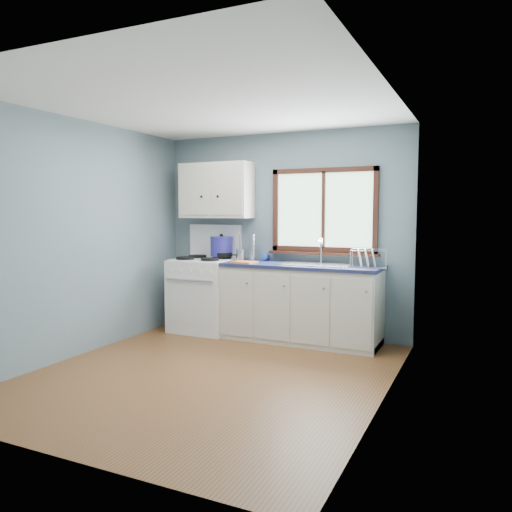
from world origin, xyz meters
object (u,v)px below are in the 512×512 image
at_px(gas_range, 204,293).
at_px(sink, 316,270).
at_px(stockpot, 221,246).
at_px(dish_rack, 368,262).
at_px(utensil_crock, 241,255).
at_px(thermos, 252,247).
at_px(skillet, 223,254).
at_px(base_cabinets, 301,307).

bearing_deg(gas_range, sink, 0.71).
distance_m(sink, stockpot, 1.35).
relative_size(sink, dish_rack, 1.90).
bearing_deg(sink, dish_rack, 2.27).
height_order(sink, utensil_crock, utensil_crock).
distance_m(sink, thermos, 0.92).
bearing_deg(skillet, stockpot, 152.11).
bearing_deg(dish_rack, sink, 172.47).
height_order(base_cabinets, thermos, thermos).
relative_size(skillet, dish_rack, 0.87).
distance_m(gas_range, skillet, 0.55).
distance_m(skillet, dish_rack, 1.89).
bearing_deg(stockpot, base_cabinets, -7.11).
height_order(gas_range, skillet, gas_range).
bearing_deg(sink, base_cabinets, 179.87).
bearing_deg(base_cabinets, skillet, 173.64).
relative_size(utensil_crock, thermos, 1.08).
relative_size(base_cabinets, stockpot, 5.79).
distance_m(base_cabinets, sink, 0.48).
height_order(base_cabinets, utensil_crock, utensil_crock).
relative_size(gas_range, skillet, 3.54).
relative_size(stockpot, utensil_crock, 0.90).
xyz_separation_m(utensil_crock, thermos, (0.14, 0.04, 0.09)).
xyz_separation_m(sink, utensil_crock, (-1.02, 0.10, 0.13)).
height_order(gas_range, sink, gas_range).
height_order(gas_range, dish_rack, gas_range).
relative_size(skillet, thermos, 1.17).
bearing_deg(dish_rack, base_cabinets, 171.91).
distance_m(utensil_crock, thermos, 0.17).
bearing_deg(thermos, skillet, -177.84).
bearing_deg(dish_rack, skillet, 167.14).
bearing_deg(thermos, gas_range, -165.40).
height_order(skillet, stockpot, stockpot).
bearing_deg(sink, thermos, 170.93).
distance_m(gas_range, utensil_crock, 0.69).
bearing_deg(stockpot, sink, -6.16).
bearing_deg(thermos, utensil_crock, -162.86).
xyz_separation_m(gas_range, dish_rack, (2.08, 0.04, 0.48)).
xyz_separation_m(sink, skillet, (-1.29, 0.12, 0.13)).
relative_size(gas_range, stockpot, 4.26).
relative_size(skillet, utensil_crock, 1.08).
distance_m(base_cabinets, dish_rack, 0.96).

